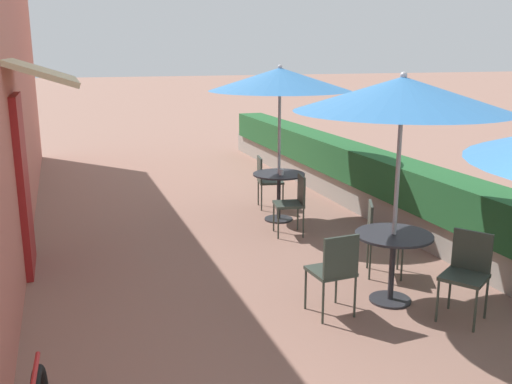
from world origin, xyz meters
TOP-DOWN VIEW (x-y plane):
  - cafe_facade_wall at (-2.54, 7.10)m, footprint 0.98×14.47m
  - planter_hedge at (2.75, 7.14)m, footprint 0.60×13.47m
  - patio_table_mid at (1.25, 4.27)m, footprint 0.80×0.80m
  - patio_umbrella_mid at (1.25, 4.27)m, footprint 2.14×2.14m
  - cafe_chair_mid_left at (0.52, 4.14)m, footprint 0.43×0.43m
  - cafe_chair_mid_right at (1.73, 3.70)m, footprint 0.56×0.56m
  - cafe_chair_mid_back at (1.50, 4.97)m, footprint 0.53×0.53m
  - patio_table_far at (1.20, 7.44)m, footprint 0.80×0.80m
  - patio_umbrella_far at (1.20, 7.44)m, footprint 2.14×2.14m
  - cafe_chair_far_left at (1.26, 8.19)m, footprint 0.47×0.47m
  - cafe_chair_far_right at (1.15, 6.70)m, footprint 0.47×0.47m
  - coffee_cup_far at (1.20, 7.32)m, footprint 0.07×0.07m

SIDE VIEW (x-z plane):
  - cafe_chair_mid_left at x=0.52m, z-range 0.08..0.95m
  - cafe_chair_mid_right at x=1.73m, z-range 0.08..0.95m
  - cafe_chair_mid_back at x=1.50m, z-range 0.08..0.95m
  - cafe_chair_far_left at x=1.26m, z-range 0.08..0.95m
  - cafe_chair_far_right at x=1.15m, z-range 0.08..0.95m
  - planter_hedge at x=2.75m, z-range 0.03..1.04m
  - patio_table_mid at x=1.25m, z-range 0.18..0.92m
  - patio_table_far at x=1.20m, z-range 0.18..0.92m
  - coffee_cup_far at x=1.20m, z-range 0.74..0.83m
  - cafe_facade_wall at x=-2.54m, z-range -0.01..4.19m
  - patio_umbrella_mid at x=1.25m, z-range 0.98..3.36m
  - patio_umbrella_far at x=1.20m, z-range 0.98..3.36m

